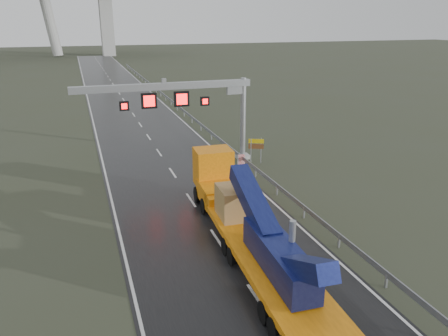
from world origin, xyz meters
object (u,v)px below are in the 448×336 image
object	(u,v)px
sign_gantry	(190,99)
heavy_haul_truck	(244,216)
striped_barrier	(241,160)
exit_sign_pair	(256,146)

from	to	relation	value
sign_gantry	heavy_haul_truck	world-z (taller)	sign_gantry
sign_gantry	striped_barrier	size ratio (longest dim) A/B	15.35
exit_sign_pair	striped_barrier	bearing A→B (deg)	-148.93
exit_sign_pair	striped_barrier	xyz separation A→B (m)	(-1.42, -0.17, -1.10)
sign_gantry	exit_sign_pair	bearing A→B (deg)	-19.34
heavy_haul_truck	striped_barrier	xyz separation A→B (m)	(4.75, 12.91, -1.22)
sign_gantry	exit_sign_pair	xyz separation A→B (m)	(5.31, -1.86, -4.03)
sign_gantry	striped_barrier	distance (m)	6.75
sign_gantry	exit_sign_pair	size ratio (longest dim) A/B	6.59
heavy_haul_truck	striped_barrier	size ratio (longest dim) A/B	19.47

